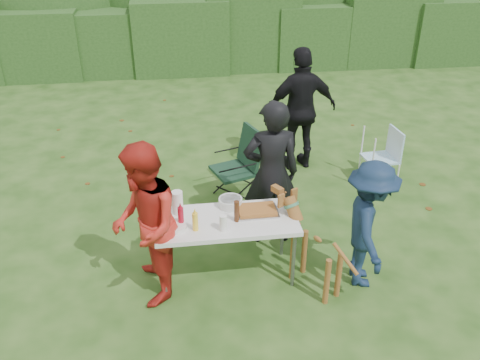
{
  "coord_description": "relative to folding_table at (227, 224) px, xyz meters",
  "views": [
    {
      "loc": [
        -0.29,
        -4.38,
        3.71
      ],
      "look_at": [
        0.38,
        0.44,
        1.0
      ],
      "focal_mm": 38.0,
      "sensor_mm": 36.0,
      "label": 1
    }
  ],
  "objects": [
    {
      "name": "ground",
      "position": [
        -0.19,
        -0.08,
        -0.69
      ],
      "size": [
        80.0,
        80.0,
        0.0
      ],
      "primitive_type": "plane",
      "color": "#1E4211"
    },
    {
      "name": "hedge_row",
      "position": [
        -0.19,
        7.92,
        0.16
      ],
      "size": [
        22.0,
        1.4,
        1.7
      ],
      "primitive_type": "cube",
      "color": "#23471C",
      "rests_on": "ground"
    },
    {
      "name": "folding_table",
      "position": [
        0.0,
        0.0,
        0.0
      ],
      "size": [
        1.5,
        0.7,
        0.74
      ],
      "color": "silver",
      "rests_on": "ground"
    },
    {
      "name": "person_cook",
      "position": [
        0.6,
        0.63,
        0.22
      ],
      "size": [
        0.67,
        0.45,
        1.81
      ],
      "primitive_type": "imported",
      "rotation": [
        0.0,
        0.0,
        3.12
      ],
      "color": "black",
      "rests_on": "ground"
    },
    {
      "name": "person_red_jacket",
      "position": [
        -0.83,
        -0.2,
        0.18
      ],
      "size": [
        0.71,
        0.89,
        1.74
      ],
      "primitive_type": "imported",
      "rotation": [
        0.0,
        0.0,
        -1.51
      ],
      "color": "red",
      "rests_on": "ground"
    },
    {
      "name": "person_black_puffy",
      "position": [
        1.41,
        2.48,
        0.25
      ],
      "size": [
        1.15,
        0.6,
        1.88
      ],
      "primitive_type": "imported",
      "rotation": [
        0.0,
        0.0,
        3.27
      ],
      "color": "black",
      "rests_on": "ground"
    },
    {
      "name": "child",
      "position": [
        1.46,
        -0.29,
        0.04
      ],
      "size": [
        0.69,
        1.01,
        1.45
      ],
      "primitive_type": "imported",
      "rotation": [
        0.0,
        0.0,
        1.4
      ],
      "color": "#13253E",
      "rests_on": "ground"
    },
    {
      "name": "dog",
      "position": [
        0.91,
        -0.33,
        -0.21
      ],
      "size": [
        0.86,
        1.07,
        0.96
      ],
      "primitive_type": null,
      "rotation": [
        0.0,
        0.0,
        2.11
      ],
      "color": "brown",
      "rests_on": "ground"
    },
    {
      "name": "camping_chair",
      "position": [
        0.3,
        1.61,
        -0.17
      ],
      "size": [
        0.82,
        0.82,
        1.03
      ],
      "primitive_type": null,
      "rotation": [
        0.0,
        0.0,
        3.47
      ],
      "color": "#173423",
      "rests_on": "ground"
    },
    {
      "name": "lawn_chair",
      "position": [
        2.47,
        1.83,
        -0.27
      ],
      "size": [
        0.53,
        0.53,
        0.83
      ],
      "primitive_type": null,
      "rotation": [
        0.0,
        0.0,
        3.23
      ],
      "color": "#50AAD3",
      "rests_on": "ground"
    },
    {
      "name": "food_tray",
      "position": [
        0.34,
        0.08,
        0.06
      ],
      "size": [
        0.45,
        0.3,
        0.02
      ],
      "primitive_type": "cube",
      "color": "#B7B7BA",
      "rests_on": "folding_table"
    },
    {
      "name": "focaccia_bread",
      "position": [
        0.34,
        0.08,
        0.09
      ],
      "size": [
        0.4,
        0.26,
        0.04
      ],
      "primitive_type": "cube",
      "color": "#9B5C26",
      "rests_on": "food_tray"
    },
    {
      "name": "mustard_bottle",
      "position": [
        -0.33,
        -0.15,
        0.15
      ],
      "size": [
        0.06,
        0.06,
        0.2
      ],
      "primitive_type": "cylinder",
      "color": "yellow",
      "rests_on": "folding_table"
    },
    {
      "name": "ketchup_bottle",
      "position": [
        -0.48,
        -0.05,
        0.16
      ],
      "size": [
        0.06,
        0.06,
        0.22
      ],
      "primitive_type": "cylinder",
      "color": "#A50F24",
      "rests_on": "folding_table"
    },
    {
      "name": "beer_bottle",
      "position": [
        0.1,
        -0.05,
        0.17
      ],
      "size": [
        0.06,
        0.06,
        0.24
      ],
      "primitive_type": "cylinder",
      "color": "#47230F",
      "rests_on": "folding_table"
    },
    {
      "name": "paper_towel_roll",
      "position": [
        -0.5,
        0.2,
        0.18
      ],
      "size": [
        0.12,
        0.12,
        0.26
      ],
      "primitive_type": "cylinder",
      "color": "white",
      "rests_on": "folding_table"
    },
    {
      "name": "cup_stack",
      "position": [
        -0.05,
        -0.2,
        0.14
      ],
      "size": [
        0.08,
        0.08,
        0.18
      ],
      "primitive_type": "cylinder",
      "color": "white",
      "rests_on": "folding_table"
    },
    {
      "name": "pasta_bowl",
      "position": [
        0.07,
        0.25,
        0.1
      ],
      "size": [
        0.26,
        0.26,
        0.1
      ],
      "primitive_type": "cylinder",
      "color": "silver",
      "rests_on": "folding_table"
    },
    {
      "name": "plate_stack",
      "position": [
        -0.54,
        -0.1,
        0.08
      ],
      "size": [
        0.24,
        0.24,
        0.05
      ],
      "primitive_type": "cylinder",
      "color": "white",
      "rests_on": "folding_table"
    }
  ]
}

